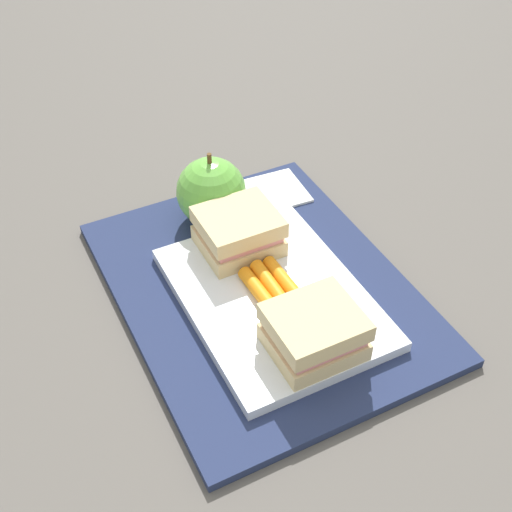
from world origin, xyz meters
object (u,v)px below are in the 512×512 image
sandwich_half_left (314,332)px  sandwich_half_right (239,231)px  carrot_sticks_bundle (273,288)px  food_tray (273,298)px  apple (210,192)px  paper_napkin (275,191)px

sandwich_half_left → sandwich_half_right: size_ratio=1.00×
sandwich_half_right → carrot_sticks_bundle: (-0.08, -0.00, -0.01)m
food_tray → carrot_sticks_bundle: carrot_sticks_bundle is taller
food_tray → carrot_sticks_bundle: (0.00, -0.00, 0.01)m
food_tray → sandwich_half_right: size_ratio=2.88×
food_tray → apple: 0.15m
food_tray → apple: apple is taller
food_tray → carrot_sticks_bundle: size_ratio=2.93×
paper_napkin → food_tray: bearing=151.3°
apple → paper_napkin: apple is taller
food_tray → paper_napkin: food_tray is taller
apple → sandwich_half_right: bearing=-179.1°
sandwich_half_left → paper_napkin: 0.26m
food_tray → paper_napkin: (0.16, -0.09, -0.00)m
sandwich_half_right → paper_napkin: sandwich_half_right is taller
sandwich_half_left → carrot_sticks_bundle: size_ratio=1.02×
food_tray → paper_napkin: size_ratio=3.29×
carrot_sticks_bundle → apple: size_ratio=0.88×
food_tray → paper_napkin: 0.18m
sandwich_half_left → apple: (0.23, 0.00, 0.01)m
carrot_sticks_bundle → apple: (0.15, 0.00, 0.02)m
food_tray → sandwich_half_left: bearing=180.0°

